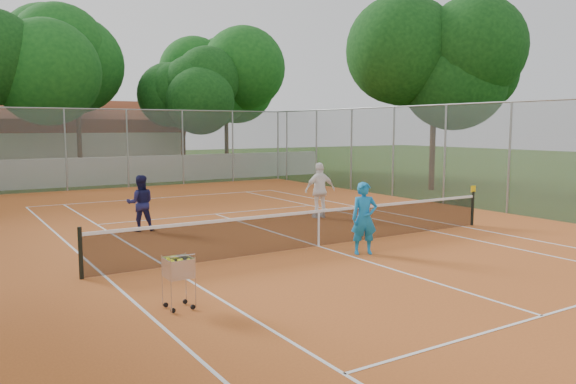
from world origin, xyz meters
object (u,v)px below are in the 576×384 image
clubhouse (46,141)px  player_far_right (320,190)px  tennis_net (319,228)px  player_near (364,218)px  player_far_left (140,203)px  ball_hopper (179,281)px

clubhouse → player_far_right: 25.68m
clubhouse → tennis_net: bearing=-86.1°
player_near → player_far_left: player_near is taller
tennis_net → ball_hopper: tennis_net is taller
ball_hopper → player_near: bearing=21.3°
player_far_left → player_far_right: player_far_right is taller
clubhouse → ball_hopper: clubhouse is taller
tennis_net → clubhouse: 29.12m
clubhouse → player_near: (2.45, -30.29, -1.30)m
clubhouse → player_far_left: bearing=-92.9°
ball_hopper → tennis_net: bearing=35.2°
player_near → player_far_left: 6.96m
clubhouse → ball_hopper: size_ratio=16.78×
player_near → clubhouse: bearing=118.5°
tennis_net → player_far_right: 4.68m
tennis_net → player_far_right: size_ratio=6.27×
ball_hopper → player_far_right: bearing=46.0°
clubhouse → player_near: size_ratio=9.29×
tennis_net → player_near: (0.45, -1.29, 0.39)m
player_far_right → ball_hopper: bearing=49.8°
player_far_left → ball_hopper: size_ratio=1.72×
clubhouse → ball_hopper: 32.05m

